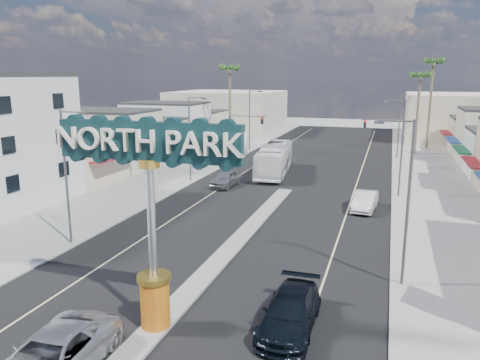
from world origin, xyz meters
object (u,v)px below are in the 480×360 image
Objects in this scene: palm_left_far at (230,73)px; streetlight_l_near at (68,171)px; gateway_sign at (151,202)px; suv_right at (290,312)px; palm_right_far at (433,67)px; streetlight_r_near at (405,195)px; car_parked_right at (365,201)px; streetlight_l_mid at (191,135)px; traffic_signal_right at (387,134)px; streetlight_r_far at (398,121)px; streetlight_l_far at (251,117)px; car_parked_left at (226,179)px; city_bus at (274,159)px; palm_right_mid at (420,79)px; streetlight_r_mid at (400,143)px; traffic_signal_left at (242,128)px; suv_left at (51,358)px.

streetlight_l_near is at bearing -86.33° from palm_left_far.
gateway_sign reaches higher than suv_right.
palm_left_far is at bearing -156.80° from palm_right_far.
streetlight_r_near reaches higher than car_parked_right.
streetlight_r_near is (20.87, -20.00, 0.00)m from streetlight_l_mid.
traffic_signal_right is 8.14m from streetlight_r_far.
palm_left_far is (-2.57, 40.00, 6.43)m from streetlight_l_near.
gateway_sign is 51.10m from streetlight_l_far.
streetlight_r_near reaches higher than car_parked_left.
streetlight_l_mid is 0.73× the size of city_bus.
streetlight_l_far reaches higher than city_bus.
streetlight_r_near is 0.74× the size of palm_right_mid.
suv_right is at bearing -100.19° from streetlight_r_mid.
city_bus is at bearing 41.20° from streetlight_l_mid.
gateway_sign is at bearing -37.55° from streetlight_l_near.
gateway_sign is 1.02× the size of streetlight_r_near.
streetlight_r_near is at bearing -90.00° from streetlight_r_far.
traffic_signal_left is at bearing 109.93° from suv_right.
palm_right_far is 60.02m from suv_right.
streetlight_l_mid is 0.74× the size of palm_right_mid.
streetlight_l_near is 28.90m from streetlight_r_mid.
streetlight_r_far is (0.00, 42.00, 0.00)m from streetlight_r_near.
car_parked_left is (-11.97, 25.12, 0.00)m from suv_right.
streetlight_l_near and streetlight_l_far have the same top height.
streetlight_r_near is 1.00× the size of streetlight_r_mid.
gateway_sign is 13.19m from streetlight_r_near.
car_parked_left is (-6.24, 26.98, -5.12)m from gateway_sign.
traffic_signal_right is 1.25× the size of car_parked_right.
palm_right_mid is 2.54× the size of car_parked_left.
streetlight_l_near reaches higher than suv_left.
traffic_signal_right is 21.82m from car_parked_left.
palm_left_far is at bearing 120.49° from city_bus.
suv_left is at bearing -104.93° from car_parked_right.
streetlight_l_mid is at bearing -90.00° from streetlight_l_far.
suv_left is at bearing -55.80° from streetlight_l_near.
gateway_sign is 43.04m from traffic_signal_left.
streetlight_r_mid is 1.00× the size of streetlight_r_far.
streetlight_r_far is at bearing 22.20° from traffic_signal_left.
car_parked_right is (-2.59, 14.53, -4.27)m from streetlight_r_near.
gateway_sign is 50.06m from palm_left_far.
streetlight_l_near is 27.76m from city_bus.
palm_left_far is (-2.57, 20.00, 6.43)m from streetlight_l_mid.
city_bus reaches higher than suv_left.
streetlight_r_far is 28.76m from car_parked_left.
streetlight_l_mid is 1.42× the size of suv_left.
traffic_signal_right is at bearing 73.66° from suv_left.
streetlight_l_near is 20.87m from streetlight_r_near.
streetlight_r_far is 48.58m from suv_right.
palm_left_far is at bearing -175.12° from streetlight_r_far.
car_parked_right is at bearing 83.73° from suv_right.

